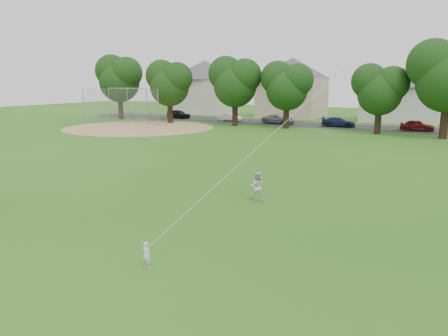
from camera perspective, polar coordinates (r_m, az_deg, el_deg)
The scene contains 10 objects.
ground at distance 16.49m, azimuth -6.88°, elevation -8.68°, with size 160.00×160.00×0.00m, color #245F15.
street at distance 55.38m, azimuth 20.43°, elevation 4.85°, with size 90.00×7.00×0.01m, color #2D2D30.
dirt_infield at distance 53.95m, azimuth -11.00°, elevation 5.21°, with size 18.00×18.00×0.02m, color #9E7F51.
toddler at distance 13.75m, azimuth -10.10°, elevation -11.09°, with size 0.31×0.20×0.84m, color silver.
older_boy at distance 20.60m, azimuth 4.30°, elevation -2.45°, with size 0.70×0.54×1.43m, color silver.
kite at distance 16.79m, azimuth 5.19°, elevation 3.39°, with size 1.72×6.04×12.48m.
baseball_backstop at distance 58.81m, azimuth -12.72°, elevation 7.88°, with size 10.21×3.88×4.60m.
tree_row at distance 48.27m, azimuth 23.59°, elevation 10.89°, with size 82.18×9.10×9.83m.
parked_cars at distance 54.34m, azimuth 20.32°, elevation 5.39°, with size 63.22×2.21×1.29m.
house_row at distance 65.40m, azimuth 20.07°, elevation 10.18°, with size 77.13×14.19×10.60m.
Camera 1 is at (9.45, -12.28, 5.64)m, focal length 35.00 mm.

